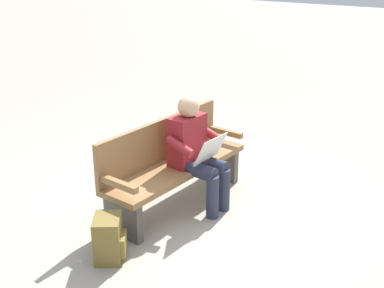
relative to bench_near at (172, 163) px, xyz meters
The scene contains 4 objects.
ground_plane 0.46m from the bench_near, 85.08° to the left, with size 40.00×40.00×0.00m, color #A89E8E.
bench_near is the anchor object (origin of this frame).
person_seated 0.31m from the bench_near, 108.49° to the left, with size 0.59×0.60×1.18m.
backpack 1.18m from the bench_near, ahead, with size 0.37×0.36×0.40m.
Camera 1 is at (3.86, 2.67, 2.54)m, focal length 46.65 mm.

